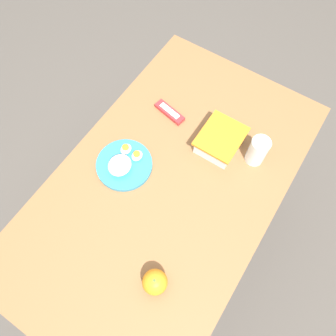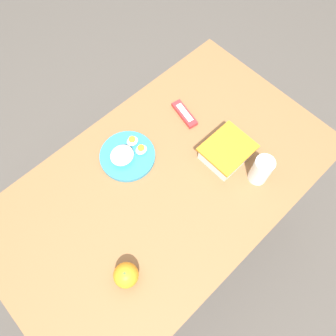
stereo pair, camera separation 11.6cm
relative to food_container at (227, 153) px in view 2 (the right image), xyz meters
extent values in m
plane|color=#4C4742|center=(0.24, -0.08, -0.77)|extent=(10.00, 10.00, 0.00)
cube|color=brown|center=(0.24, -0.08, -0.05)|extent=(1.26, 0.74, 0.03)
cylinder|color=brown|center=(-0.33, -0.39, -0.42)|extent=(0.06, 0.06, 0.71)
cylinder|color=brown|center=(0.81, -0.39, -0.42)|extent=(0.06, 0.06, 0.71)
cylinder|color=brown|center=(-0.33, 0.23, -0.42)|extent=(0.06, 0.06, 0.71)
cube|color=white|center=(0.00, 0.00, 0.00)|extent=(0.16, 0.13, 0.06)
cube|color=beige|center=(0.00, 0.00, -0.01)|extent=(0.14, 0.12, 0.04)
cube|color=orange|center=(0.00, 0.00, 0.03)|extent=(0.17, 0.15, 0.01)
ellipsoid|color=gray|center=(-0.04, 0.01, 0.00)|extent=(0.06, 0.05, 0.03)
ellipsoid|color=gray|center=(0.00, 0.00, 0.00)|extent=(0.05, 0.04, 0.02)
ellipsoid|color=gray|center=(0.04, 0.00, 0.00)|extent=(0.07, 0.06, 0.02)
sphere|color=orange|center=(0.54, 0.08, 0.01)|extent=(0.08, 0.08, 0.08)
cylinder|color=#4C662D|center=(0.54, 0.08, 0.05)|extent=(0.01, 0.01, 0.00)
cylinder|color=teal|center=(0.26, -0.25, -0.02)|extent=(0.20, 0.20, 0.02)
ellipsoid|color=white|center=(0.28, -0.25, 0.01)|extent=(0.09, 0.08, 0.05)
ellipsoid|color=white|center=(0.22, -0.27, 0.00)|extent=(0.04, 0.04, 0.02)
cylinder|color=#F4A823|center=(0.22, -0.27, 0.01)|extent=(0.02, 0.02, 0.01)
ellipsoid|color=white|center=(0.22, -0.22, 0.00)|extent=(0.04, 0.04, 0.02)
cylinder|color=#F4A823|center=(0.22, -0.22, 0.01)|extent=(0.02, 0.02, 0.01)
cube|color=#B7282D|center=(-0.02, -0.23, -0.02)|extent=(0.06, 0.14, 0.02)
cube|color=white|center=(-0.02, -0.23, -0.01)|extent=(0.04, 0.09, 0.00)
cylinder|color=silver|center=(-0.02, 0.13, 0.03)|extent=(0.07, 0.07, 0.12)
camera|label=1|loc=(0.61, 0.17, 1.05)|focal=35.00mm
camera|label=2|loc=(0.54, 0.26, 1.05)|focal=35.00mm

